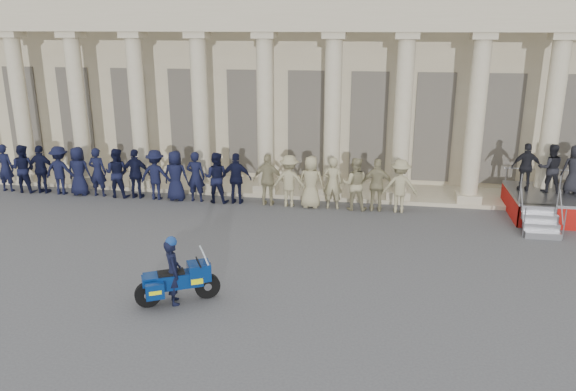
# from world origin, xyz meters

# --- Properties ---
(ground) EXTENTS (90.00, 90.00, 0.00)m
(ground) POSITION_xyz_m (0.00, 0.00, 0.00)
(ground) COLOR #474749
(ground) RESTS_ON ground
(building) EXTENTS (40.00, 12.50, 9.00)m
(building) POSITION_xyz_m (-0.00, 14.74, 4.52)
(building) COLOR #BAAC8B
(building) RESTS_ON ground
(officer_rank) EXTENTS (16.74, 0.74, 1.95)m
(officer_rank) POSITION_xyz_m (-3.81, 6.68, 0.98)
(officer_rank) COLOR black
(officer_rank) RESTS_ON ground
(reviewing_stand) EXTENTS (4.19, 4.02, 2.56)m
(reviewing_stand) POSITION_xyz_m (9.79, 7.17, 1.39)
(reviewing_stand) COLOR gray
(reviewing_stand) RESTS_ON ground
(motorcycle) EXTENTS (1.89, 1.34, 1.34)m
(motorcycle) POSITION_xyz_m (-1.50, -1.31, 0.58)
(motorcycle) COLOR black
(motorcycle) RESTS_ON ground
(rider) EXTENTS (0.63, 0.72, 1.74)m
(rider) POSITION_xyz_m (-1.60, -1.36, 0.86)
(rider) COLOR black
(rider) RESTS_ON ground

